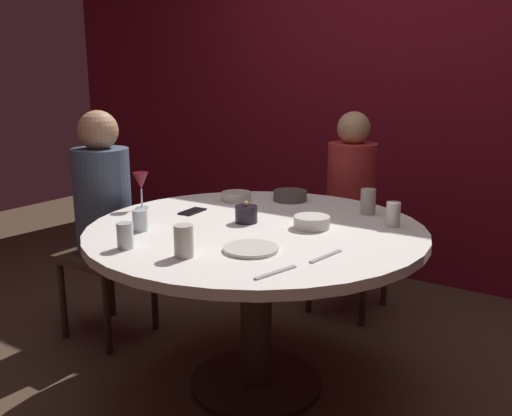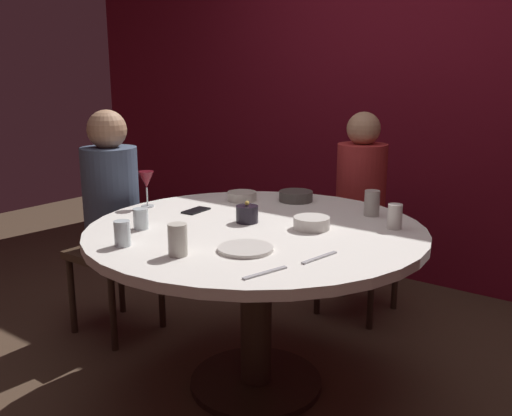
# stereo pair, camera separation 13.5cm
# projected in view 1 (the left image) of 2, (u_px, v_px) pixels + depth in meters

# --- Properties ---
(ground_plane) EXTENTS (8.00, 8.00, 0.00)m
(ground_plane) POSITION_uv_depth(u_px,v_px,m) (256.00, 384.00, 2.55)
(ground_plane) COLOR #4C3828
(back_wall) EXTENTS (6.00, 0.10, 2.60)m
(back_wall) POSITION_uv_depth(u_px,v_px,m) (401.00, 87.00, 3.67)
(back_wall) COLOR maroon
(back_wall) RESTS_ON ground
(dining_table) EXTENTS (1.44, 1.44, 0.75)m
(dining_table) POSITION_uv_depth(u_px,v_px,m) (256.00, 257.00, 2.40)
(dining_table) COLOR white
(dining_table) RESTS_ON ground
(seated_diner_left) EXTENTS (0.40, 0.40, 1.21)m
(seated_diner_left) POSITION_uv_depth(u_px,v_px,m) (103.00, 201.00, 2.87)
(seated_diner_left) COLOR #3F2D1E
(seated_diner_left) RESTS_ON ground
(seated_diner_back) EXTENTS (0.40, 0.40, 1.19)m
(seated_diner_back) POSITION_uv_depth(u_px,v_px,m) (351.00, 192.00, 3.19)
(seated_diner_back) COLOR #3F2D1E
(seated_diner_back) RESTS_ON ground
(candle_holder) EXTENTS (0.10, 0.10, 0.10)m
(candle_holder) POSITION_uv_depth(u_px,v_px,m) (246.00, 214.00, 2.42)
(candle_holder) COLOR black
(candle_holder) RESTS_ON dining_table
(wine_glass) EXTENTS (0.08, 0.08, 0.18)m
(wine_glass) POSITION_uv_depth(u_px,v_px,m) (141.00, 182.00, 2.65)
(wine_glass) COLOR silver
(wine_glass) RESTS_ON dining_table
(dinner_plate) EXTENTS (0.21, 0.21, 0.01)m
(dinner_plate) POSITION_uv_depth(u_px,v_px,m) (251.00, 249.00, 2.04)
(dinner_plate) COLOR silver
(dinner_plate) RESTS_ON dining_table
(cell_phone) EXTENTS (0.08, 0.14, 0.01)m
(cell_phone) POSITION_uv_depth(u_px,v_px,m) (192.00, 211.00, 2.60)
(cell_phone) COLOR black
(cell_phone) RESTS_ON dining_table
(bowl_serving_large) EXTENTS (0.15, 0.15, 0.05)m
(bowl_serving_large) POSITION_uv_depth(u_px,v_px,m) (312.00, 222.00, 2.33)
(bowl_serving_large) COLOR silver
(bowl_serving_large) RESTS_ON dining_table
(bowl_salad_center) EXTENTS (0.17, 0.17, 0.05)m
(bowl_salad_center) POSITION_uv_depth(u_px,v_px,m) (290.00, 196.00, 2.84)
(bowl_salad_center) COLOR #4C4742
(bowl_salad_center) RESTS_ON dining_table
(bowl_small_white) EXTENTS (0.15, 0.15, 0.05)m
(bowl_small_white) POSITION_uv_depth(u_px,v_px,m) (236.00, 196.00, 2.84)
(bowl_small_white) COLOR beige
(bowl_small_white) RESTS_ON dining_table
(cup_near_candle) EXTENTS (0.07, 0.07, 0.12)m
(cup_near_candle) POSITION_uv_depth(u_px,v_px,m) (368.00, 202.00, 2.56)
(cup_near_candle) COLOR #B2ADA3
(cup_near_candle) RESTS_ON dining_table
(cup_by_left_diner) EXTENTS (0.06, 0.06, 0.11)m
(cup_by_left_diner) POSITION_uv_depth(u_px,v_px,m) (393.00, 214.00, 2.35)
(cup_by_left_diner) COLOR silver
(cup_by_left_diner) RESTS_ON dining_table
(cup_by_right_diner) EXTENTS (0.07, 0.07, 0.12)m
(cup_by_right_diner) POSITION_uv_depth(u_px,v_px,m) (184.00, 241.00, 1.96)
(cup_by_right_diner) COLOR beige
(cup_by_right_diner) RESTS_ON dining_table
(cup_center_front) EXTENTS (0.06, 0.06, 0.09)m
(cup_center_front) POSITION_uv_depth(u_px,v_px,m) (140.00, 221.00, 2.29)
(cup_center_front) COLOR silver
(cup_center_front) RESTS_ON dining_table
(cup_far_edge) EXTENTS (0.06, 0.06, 0.10)m
(cup_far_edge) POSITION_uv_depth(u_px,v_px,m) (125.00, 236.00, 2.06)
(cup_far_edge) COLOR silver
(cup_far_edge) RESTS_ON dining_table
(fork_near_plate) EXTENTS (0.05, 0.18, 0.01)m
(fork_near_plate) POSITION_uv_depth(u_px,v_px,m) (326.00, 256.00, 1.97)
(fork_near_plate) COLOR #B7B7BC
(fork_near_plate) RESTS_ON dining_table
(knife_near_plate) EXTENTS (0.06, 0.18, 0.01)m
(knife_near_plate) POSITION_uv_depth(u_px,v_px,m) (276.00, 272.00, 1.81)
(knife_near_plate) COLOR #B7B7BC
(knife_near_plate) RESTS_ON dining_table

